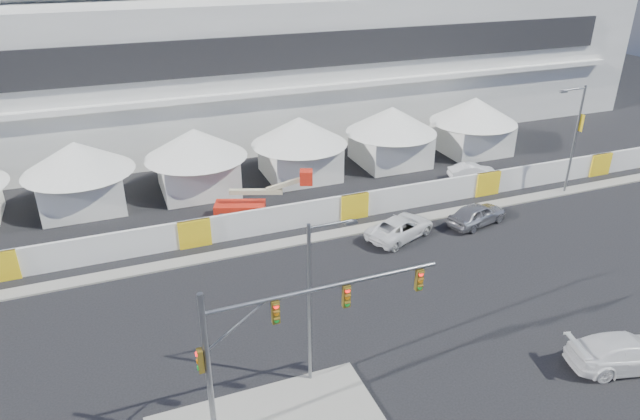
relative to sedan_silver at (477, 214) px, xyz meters
name	(u,v)px	position (x,y,z in m)	size (l,w,h in m)	color
ground	(363,354)	(-14.07, -10.24, -0.83)	(160.00, 160.00, 0.00)	black
far_curb	(521,199)	(5.93, 2.26, -0.77)	(80.00, 1.20, 0.12)	gray
stadium	(277,36)	(-5.36, 31.26, 8.62)	(80.00, 24.80, 21.98)	silver
tent_row	(249,148)	(-13.57, 13.76, 2.32)	(53.40, 8.40, 5.40)	white
hoarding_fence	(354,206)	(-8.07, 4.26, 0.17)	(70.00, 0.25, 2.00)	white
scaffold_tower	(574,53)	(31.93, 25.76, 5.17)	(4.40, 4.40, 12.00)	#595B60
sedan_silver	(477,214)	(0.00, 0.00, 0.00)	(4.88, 1.96, 1.66)	#A0A0A4
pickup_curb	(400,227)	(-6.26, 0.27, -0.07)	(5.47, 2.52, 1.52)	white
pickup_near	(626,352)	(-2.38, -15.72, 0.01)	(5.79, 2.35, 1.68)	white
lot_car_a	(473,172)	(4.81, 7.42, -0.13)	(4.23, 1.48, 1.40)	white
traffic_mast	(262,349)	(-20.10, -13.06, 3.44)	(10.44, 0.71, 7.35)	slate
streetlight_median	(314,294)	(-17.07, -11.04, 4.10)	(2.30, 0.23, 8.32)	gray
streetlight_curb	(574,133)	(10.17, 2.26, 4.39)	(2.66, 0.60, 8.99)	slate
boom_lift	(249,203)	(-15.35, 7.51, 0.19)	(7.72, 2.90, 3.78)	red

